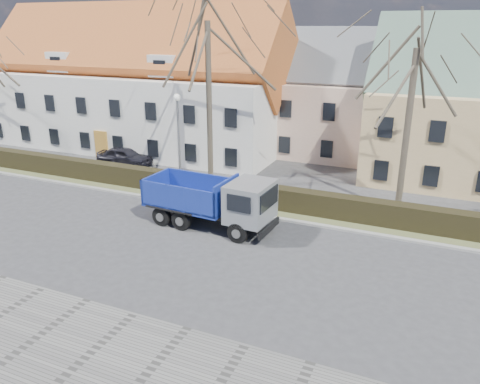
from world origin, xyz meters
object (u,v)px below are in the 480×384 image
at_px(streetlight, 179,142).
at_px(parked_car_a, 125,157).
at_px(cart_frame, 153,194).
at_px(dump_truck, 205,200).

xyz_separation_m(streetlight, parked_car_a, (-6.56, 2.86, -2.38)).
height_order(streetlight, cart_frame, streetlight).
height_order(dump_truck, parked_car_a, dump_truck).
bearing_deg(streetlight, parked_car_a, 156.46).
xyz_separation_m(dump_truck, parked_car_a, (-10.81, 7.51, -0.73)).
xyz_separation_m(cart_frame, parked_car_a, (-6.08, 5.36, 0.36)).
relative_size(streetlight, cart_frame, 7.88).
xyz_separation_m(streetlight, cart_frame, (-0.48, -2.50, -2.74)).
bearing_deg(dump_truck, streetlight, 135.96).
relative_size(dump_truck, cart_frame, 9.19).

